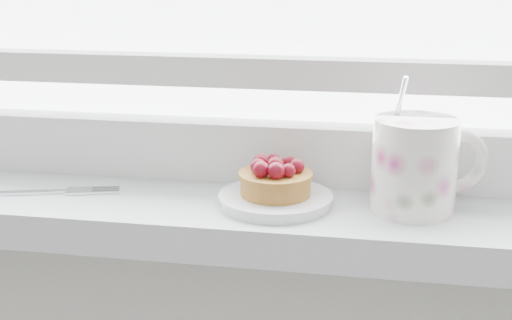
% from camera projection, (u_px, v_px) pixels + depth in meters
% --- Properties ---
extents(saucer, '(0.12, 0.12, 0.01)m').
position_uv_depth(saucer, '(275.00, 200.00, 0.77)').
color(saucer, white).
rests_on(saucer, windowsill).
extents(raspberry_tart, '(0.08, 0.08, 0.04)m').
position_uv_depth(raspberry_tart, '(275.00, 179.00, 0.76)').
color(raspberry_tart, brown).
rests_on(raspberry_tart, saucer).
extents(floral_mug, '(0.14, 0.11, 0.14)m').
position_uv_depth(floral_mug, '(417.00, 163.00, 0.74)').
color(floral_mug, white).
rests_on(floral_mug, windowsill).
extents(fork, '(0.18, 0.07, 0.00)m').
position_uv_depth(fork, '(35.00, 192.00, 0.81)').
color(fork, silver).
rests_on(fork, windowsill).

